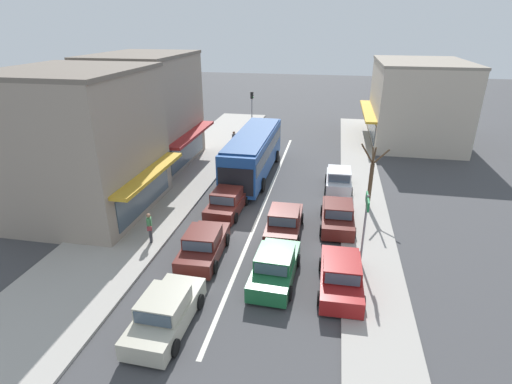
{
  "coord_description": "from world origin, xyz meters",
  "views": [
    {
      "loc": [
        3.89,
        -19.66,
        10.73
      ],
      "look_at": [
        -0.34,
        2.06,
        1.2
      ],
      "focal_mm": 28.0,
      "sensor_mm": 36.0,
      "label": 1
    }
  ],
  "objects_px": {
    "parked_sedan_kerb_front": "(341,276)",
    "directional_road_sign": "(366,214)",
    "sedan_adjacent_lane_trail": "(204,245)",
    "parked_hatchback_kerb_third": "(339,180)",
    "city_bus": "(253,151)",
    "traffic_light_downstreet": "(252,105)",
    "pedestrian_with_handbag_near": "(150,226)",
    "sedan_queue_gap_filler": "(166,313)",
    "pedestrian_browsing_midblock": "(234,139)",
    "street_tree_right": "(371,179)",
    "sedan_queue_far_back": "(275,267)",
    "parked_sedan_kerb_second": "(338,216)",
    "sedan_behind_bus_mid": "(284,222)",
    "sedan_behind_bus_near": "(227,202)"
  },
  "relations": [
    {
      "from": "city_bus",
      "to": "parked_hatchback_kerb_third",
      "type": "xyz_separation_m",
      "value": [
        6.28,
        -1.61,
        -1.17
      ]
    },
    {
      "from": "sedan_queue_far_back",
      "to": "pedestrian_browsing_midblock",
      "type": "relative_size",
      "value": 2.62
    },
    {
      "from": "sedan_queue_gap_filler",
      "to": "sedan_behind_bus_near",
      "type": "bearing_deg",
      "value": 91.49
    },
    {
      "from": "sedan_adjacent_lane_trail",
      "to": "traffic_light_downstreet",
      "type": "relative_size",
      "value": 1.01
    },
    {
      "from": "sedan_adjacent_lane_trail",
      "to": "sedan_behind_bus_near",
      "type": "distance_m",
      "value": 5.08
    },
    {
      "from": "sedan_behind_bus_near",
      "to": "sedan_queue_gap_filler",
      "type": "bearing_deg",
      "value": -88.51
    },
    {
      "from": "sedan_queue_gap_filler",
      "to": "parked_hatchback_kerb_third",
      "type": "bearing_deg",
      "value": 67.09
    },
    {
      "from": "sedan_behind_bus_near",
      "to": "parked_sedan_kerb_front",
      "type": "xyz_separation_m",
      "value": [
        6.73,
        -6.4,
        0.0
      ]
    },
    {
      "from": "city_bus",
      "to": "street_tree_right",
      "type": "height_order",
      "value": "street_tree_right"
    },
    {
      "from": "city_bus",
      "to": "sedan_behind_bus_near",
      "type": "bearing_deg",
      "value": -92.58
    },
    {
      "from": "pedestrian_browsing_midblock",
      "to": "directional_road_sign",
      "type": "bearing_deg",
      "value": -57.98
    },
    {
      "from": "sedan_queue_far_back",
      "to": "sedan_queue_gap_filler",
      "type": "distance_m",
      "value": 5.2
    },
    {
      "from": "parked_sedan_kerb_front",
      "to": "parked_hatchback_kerb_third",
      "type": "height_order",
      "value": "parked_hatchback_kerb_third"
    },
    {
      "from": "sedan_behind_bus_near",
      "to": "city_bus",
      "type": "bearing_deg",
      "value": 87.42
    },
    {
      "from": "directional_road_sign",
      "to": "city_bus",
      "type": "bearing_deg",
      "value": 124.44
    },
    {
      "from": "sedan_adjacent_lane_trail",
      "to": "pedestrian_with_handbag_near",
      "type": "height_order",
      "value": "pedestrian_with_handbag_near"
    },
    {
      "from": "sedan_adjacent_lane_trail",
      "to": "city_bus",
      "type": "bearing_deg",
      "value": 89.27
    },
    {
      "from": "sedan_queue_gap_filler",
      "to": "pedestrian_browsing_midblock",
      "type": "distance_m",
      "value": 22.42
    },
    {
      "from": "sedan_behind_bus_mid",
      "to": "parked_sedan_kerb_second",
      "type": "distance_m",
      "value": 3.16
    },
    {
      "from": "sedan_behind_bus_near",
      "to": "street_tree_right",
      "type": "bearing_deg",
      "value": 14.81
    },
    {
      "from": "sedan_queue_far_back",
      "to": "street_tree_right",
      "type": "xyz_separation_m",
      "value": [
        4.57,
        8.49,
        1.25
      ]
    },
    {
      "from": "parked_hatchback_kerb_third",
      "to": "pedestrian_browsing_midblock",
      "type": "xyz_separation_m",
      "value": [
        -9.18,
        7.29,
        0.36
      ]
    },
    {
      "from": "city_bus",
      "to": "sedan_queue_far_back",
      "type": "distance_m",
      "value": 13.33
    },
    {
      "from": "parked_sedan_kerb_second",
      "to": "directional_road_sign",
      "type": "distance_m",
      "value": 4.34
    },
    {
      "from": "sedan_adjacent_lane_trail",
      "to": "parked_sedan_kerb_front",
      "type": "relative_size",
      "value": 1.01
    },
    {
      "from": "parked_sedan_kerb_front",
      "to": "directional_road_sign",
      "type": "xyz_separation_m",
      "value": [
        0.95,
        2.15,
        2.01
      ]
    },
    {
      "from": "city_bus",
      "to": "parked_hatchback_kerb_third",
      "type": "bearing_deg",
      "value": -14.41
    },
    {
      "from": "sedan_queue_far_back",
      "to": "traffic_light_downstreet",
      "type": "distance_m",
      "value": 25.69
    },
    {
      "from": "city_bus",
      "to": "street_tree_right",
      "type": "bearing_deg",
      "value": -27.9
    },
    {
      "from": "sedan_adjacent_lane_trail",
      "to": "pedestrian_browsing_midblock",
      "type": "height_order",
      "value": "pedestrian_browsing_midblock"
    },
    {
      "from": "parked_sedan_kerb_front",
      "to": "traffic_light_downstreet",
      "type": "height_order",
      "value": "traffic_light_downstreet"
    },
    {
      "from": "sedan_queue_gap_filler",
      "to": "traffic_light_downstreet",
      "type": "bearing_deg",
      "value": 95.07
    },
    {
      "from": "directional_road_sign",
      "to": "pedestrian_with_handbag_near",
      "type": "distance_m",
      "value": 10.72
    },
    {
      "from": "parked_sedan_kerb_front",
      "to": "pedestrian_with_handbag_near",
      "type": "height_order",
      "value": "pedestrian_with_handbag_near"
    },
    {
      "from": "sedan_behind_bus_mid",
      "to": "street_tree_right",
      "type": "relative_size",
      "value": 1.02
    },
    {
      "from": "directional_road_sign",
      "to": "pedestrian_browsing_midblock",
      "type": "distance_m",
      "value": 19.46
    },
    {
      "from": "parked_hatchback_kerb_third",
      "to": "sedan_adjacent_lane_trail",
      "type": "bearing_deg",
      "value": -122.78
    },
    {
      "from": "sedan_queue_gap_filler",
      "to": "street_tree_right",
      "type": "relative_size",
      "value": 1.03
    },
    {
      "from": "sedan_adjacent_lane_trail",
      "to": "pedestrian_with_handbag_near",
      "type": "relative_size",
      "value": 2.61
    },
    {
      "from": "sedan_behind_bus_near",
      "to": "parked_sedan_kerb_front",
      "type": "distance_m",
      "value": 9.28
    },
    {
      "from": "parked_hatchback_kerb_third",
      "to": "street_tree_right",
      "type": "xyz_separation_m",
      "value": [
        1.83,
        -2.68,
        1.2
      ]
    },
    {
      "from": "sedan_adjacent_lane_trail",
      "to": "parked_hatchback_kerb_third",
      "type": "xyz_separation_m",
      "value": [
        6.43,
        9.98,
        0.05
      ]
    },
    {
      "from": "sedan_behind_bus_mid",
      "to": "street_tree_right",
      "type": "height_order",
      "value": "street_tree_right"
    },
    {
      "from": "parked_hatchback_kerb_third",
      "to": "sedan_behind_bus_near",
      "type": "bearing_deg",
      "value": -143.3
    },
    {
      "from": "city_bus",
      "to": "traffic_light_downstreet",
      "type": "relative_size",
      "value": 2.59
    },
    {
      "from": "directional_road_sign",
      "to": "parked_hatchback_kerb_third",
      "type": "bearing_deg",
      "value": 96.85
    },
    {
      "from": "parked_sedan_kerb_front",
      "to": "parked_hatchback_kerb_third",
      "type": "relative_size",
      "value": 1.14
    },
    {
      "from": "sedan_queue_gap_filler",
      "to": "pedestrian_with_handbag_near",
      "type": "xyz_separation_m",
      "value": [
        -3.18,
        5.59,
        0.4
      ]
    },
    {
      "from": "parked_hatchback_kerb_third",
      "to": "pedestrian_with_handbag_near",
      "type": "relative_size",
      "value": 2.29
    },
    {
      "from": "directional_road_sign",
      "to": "street_tree_right",
      "type": "height_order",
      "value": "street_tree_right"
    }
  ]
}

